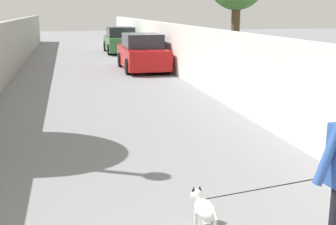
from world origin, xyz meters
The scene contains 5 objects.
ground_plane centered at (14.00, 0.00, 0.00)m, with size 80.00×80.00×0.00m, color gray.
fence_right centered at (12.00, -3.27, 0.98)m, with size 48.00×0.30×1.97m, color silver.
dog centered at (2.75, -0.47, 0.27)m, with size 1.48×1.16×1.06m.
car_near centered at (16.97, -2.12, 0.71)m, with size 4.14×1.80×1.54m.
car_far centered at (24.95, -2.12, 0.72)m, with size 4.16×1.80×1.54m.
Camera 1 is at (-1.81, 1.00, 2.53)m, focal length 47.30 mm.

